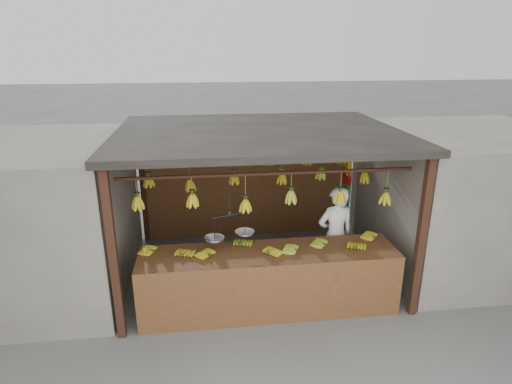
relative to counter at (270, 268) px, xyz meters
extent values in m
plane|color=#5B5B57|center=(0.00, 1.23, -0.71)|extent=(80.00, 80.00, 0.00)
cube|color=black|center=(-2.00, -0.27, 0.44)|extent=(0.10, 0.10, 2.30)
cube|color=black|center=(2.00, -0.27, 0.44)|extent=(0.10, 0.10, 2.30)
cube|color=black|center=(-2.00, 2.73, 0.44)|extent=(0.10, 0.10, 2.30)
cube|color=black|center=(2.00, 2.73, 0.44)|extent=(0.10, 0.10, 2.30)
cube|color=black|center=(0.00, 1.23, 1.64)|extent=(4.30, 3.30, 0.10)
cylinder|color=black|center=(0.00, 0.23, 1.29)|extent=(4.00, 0.05, 0.05)
cylinder|color=black|center=(0.00, 1.23, 1.29)|extent=(4.00, 0.05, 0.05)
cylinder|color=black|center=(0.00, 2.23, 1.29)|extent=(4.00, 0.05, 0.05)
cube|color=brown|center=(0.00, 2.73, 0.19)|extent=(4.00, 0.06, 1.80)
cube|color=slate|center=(-3.60, 1.23, 0.44)|extent=(3.00, 3.00, 2.30)
cube|color=slate|center=(3.60, 1.23, 0.44)|extent=(3.00, 3.00, 2.30)
cube|color=brown|center=(0.00, 0.13, 0.15)|extent=(3.60, 0.80, 0.08)
cube|color=brown|center=(0.00, -0.27, -0.26)|extent=(3.60, 0.04, 0.90)
cube|color=black|center=(-1.70, -0.22, -0.30)|extent=(0.07, 0.07, 0.82)
cube|color=black|center=(1.70, -0.22, -0.30)|extent=(0.07, 0.07, 0.82)
cube|color=black|center=(-1.70, 0.48, -0.30)|extent=(0.07, 0.07, 0.82)
cube|color=black|center=(1.70, 0.48, -0.30)|extent=(0.07, 0.07, 0.82)
ellipsoid|color=gold|center=(-1.59, 0.28, 0.22)|extent=(0.29, 0.25, 0.06)
ellipsoid|color=gold|center=(-1.18, 0.10, 0.22)|extent=(0.24, 0.28, 0.06)
ellipsoid|color=gold|center=(-0.82, 0.05, 0.22)|extent=(0.30, 0.30, 0.06)
ellipsoid|color=#92A523|center=(-0.36, 0.31, 0.22)|extent=(0.25, 0.28, 0.06)
ellipsoid|color=gold|center=(-0.02, 0.01, 0.22)|extent=(0.30, 0.29, 0.06)
ellipsoid|color=#92A523|center=(0.37, 0.06, 0.22)|extent=(0.29, 0.27, 0.06)
ellipsoid|color=#92A523|center=(0.81, 0.18, 0.22)|extent=(0.30, 0.29, 0.06)
ellipsoid|color=gold|center=(1.21, 0.00, 0.22)|extent=(0.26, 0.29, 0.06)
ellipsoid|color=gold|center=(1.61, 0.32, 0.22)|extent=(0.30, 0.29, 0.06)
ellipsoid|color=gold|center=(-1.73, 0.25, 0.94)|extent=(0.16, 0.16, 0.28)
ellipsoid|color=gold|center=(-1.02, 0.19, 0.97)|extent=(0.16, 0.16, 0.28)
ellipsoid|color=gold|center=(-0.31, 0.22, 0.85)|extent=(0.16, 0.16, 0.28)
ellipsoid|color=#92A523|center=(0.30, 0.19, 0.95)|extent=(0.16, 0.16, 0.28)
ellipsoid|color=gold|center=(0.99, 0.18, 0.92)|extent=(0.16, 0.16, 0.28)
ellipsoid|color=gold|center=(1.66, 0.19, 0.87)|extent=(0.16, 0.16, 0.28)
ellipsoid|color=gold|center=(-1.69, 1.19, 0.94)|extent=(0.16, 0.16, 0.28)
ellipsoid|color=gold|center=(-1.07, 1.20, 0.85)|extent=(0.16, 0.16, 0.28)
ellipsoid|color=gold|center=(-0.38, 1.26, 0.92)|extent=(0.16, 0.16, 0.28)
ellipsoid|color=gold|center=(0.38, 1.26, 0.89)|extent=(0.16, 0.16, 0.28)
ellipsoid|color=#92A523|center=(1.00, 1.19, 0.96)|extent=(0.16, 0.16, 0.28)
ellipsoid|color=gold|center=(1.75, 1.22, 0.86)|extent=(0.16, 0.16, 0.28)
ellipsoid|color=#92A523|center=(-1.72, 2.27, 0.95)|extent=(0.16, 0.16, 0.28)
ellipsoid|color=gold|center=(-1.02, 2.24, 0.97)|extent=(0.16, 0.16, 0.28)
ellipsoid|color=gold|center=(-0.37, 2.28, 0.96)|extent=(0.16, 0.16, 0.28)
ellipsoid|color=#92A523|center=(0.33, 2.25, 0.93)|extent=(0.16, 0.16, 0.28)
ellipsoid|color=gold|center=(1.03, 2.22, 0.92)|extent=(0.16, 0.16, 0.28)
ellipsoid|color=gold|center=(1.68, 2.22, 0.92)|extent=(0.16, 0.16, 0.28)
cylinder|color=black|center=(-0.53, 0.23, 1.00)|extent=(0.02, 0.02, 0.57)
cylinder|color=black|center=(-0.53, 0.23, 0.72)|extent=(0.47, 0.18, 0.02)
cylinder|color=silver|center=(-0.75, 0.16, 0.42)|extent=(0.26, 0.26, 0.02)
cylinder|color=silver|center=(-0.32, 0.30, 0.42)|extent=(0.26, 0.26, 0.02)
imported|color=white|center=(1.14, 0.71, 0.09)|extent=(0.63, 0.46, 1.61)
cube|color=yellow|center=(1.94, 2.58, 0.68)|extent=(0.08, 0.26, 0.34)
cube|color=red|center=(1.94, 2.58, 0.47)|extent=(0.08, 0.26, 0.34)
cube|color=#199926|center=(1.94, 2.58, 0.16)|extent=(0.08, 0.26, 0.34)
cube|color=#1426BF|center=(1.94, 2.58, -0.18)|extent=(0.08, 0.26, 0.34)
camera|label=1|loc=(-0.86, -5.16, 2.89)|focal=30.00mm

